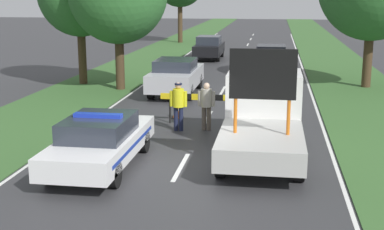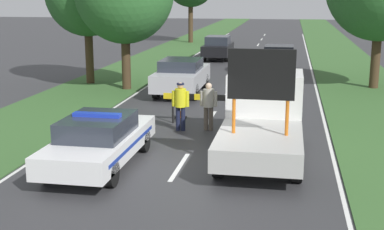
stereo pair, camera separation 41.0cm
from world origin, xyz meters
The scene contains 14 objects.
ground_plane centered at (0.00, 0.00, 0.00)m, with size 160.00×160.00×0.00m, color #333335.
lane_markings centered at (0.00, 14.42, 0.00)m, with size 8.22×65.31×0.01m.
grass_verge_left centered at (-6.27, 20.00, 0.01)m, with size 4.23×120.00×0.03m.
grass_verge_right centered at (6.27, 20.00, 0.01)m, with size 4.23×120.00×0.03m.
police_car centered at (-2.08, -0.28, 0.71)m, with size 1.81×4.78×1.47m.
work_truck centered at (2.08, 1.70, 1.08)m, with size 2.16×5.21×3.14m.
road_barrier centered at (0.10, 4.76, 0.89)m, with size 3.29×0.08×1.06m.
police_officer centered at (-0.73, 3.77, 0.96)m, with size 0.58×0.37×1.62m.
pedestrian_civilian centered at (0.17, 3.98, 0.94)m, with size 0.58×0.37×1.60m.
traffic_cone_near_police centered at (-2.96, 3.13, 0.34)m, with size 0.50×0.50×0.69m.
traffic_cone_centre_front centered at (-1.09, 5.54, 0.28)m, with size 0.40×0.40×0.56m.
queued_car_sedan_silver centered at (-2.02, 10.29, 0.83)m, with size 1.92×4.61×1.58m.
queued_car_wagon_maroon centered at (2.15, 17.53, 0.81)m, with size 1.82×3.99×1.57m.
queued_car_sedan_black centered at (-2.11, 23.28, 0.81)m, with size 1.75×4.28×1.59m.
Camera 2 is at (2.75, -13.14, 4.51)m, focal length 50.00 mm.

